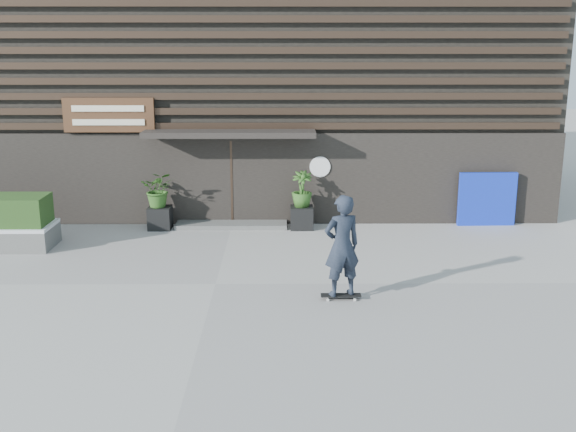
{
  "coord_description": "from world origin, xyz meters",
  "views": [
    {
      "loc": [
        1.4,
        -13.29,
        4.78
      ],
      "look_at": [
        1.51,
        1.38,
        1.1
      ],
      "focal_mm": 42.47,
      "sensor_mm": 36.0,
      "label": 1
    }
  ],
  "objects_px": {
    "planter_pot_left": "(160,218)",
    "planter_pot_right": "(302,218)",
    "blue_tarp": "(487,199)",
    "skateboarder": "(342,246)"
  },
  "relations": [
    {
      "from": "planter_pot_left",
      "to": "planter_pot_right",
      "type": "distance_m",
      "value": 3.8
    },
    {
      "from": "planter_pot_right",
      "to": "skateboarder",
      "type": "bearing_deg",
      "value": -83.34
    },
    {
      "from": "planter_pot_right",
      "to": "blue_tarp",
      "type": "distance_m",
      "value": 5.07
    },
    {
      "from": "blue_tarp",
      "to": "skateboarder",
      "type": "relative_size",
      "value": 0.75
    },
    {
      "from": "planter_pot_right",
      "to": "skateboarder",
      "type": "distance_m",
      "value": 5.39
    },
    {
      "from": "planter_pot_left",
      "to": "blue_tarp",
      "type": "xyz_separation_m",
      "value": [
        8.85,
        0.3,
        0.43
      ]
    },
    {
      "from": "skateboarder",
      "to": "planter_pot_right",
      "type": "bearing_deg",
      "value": 96.66
    },
    {
      "from": "planter_pot_right",
      "to": "blue_tarp",
      "type": "bearing_deg",
      "value": 3.4
    },
    {
      "from": "planter_pot_right",
      "to": "planter_pot_left",
      "type": "bearing_deg",
      "value": 180.0
    },
    {
      "from": "planter_pot_left",
      "to": "planter_pot_right",
      "type": "height_order",
      "value": "same"
    }
  ]
}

